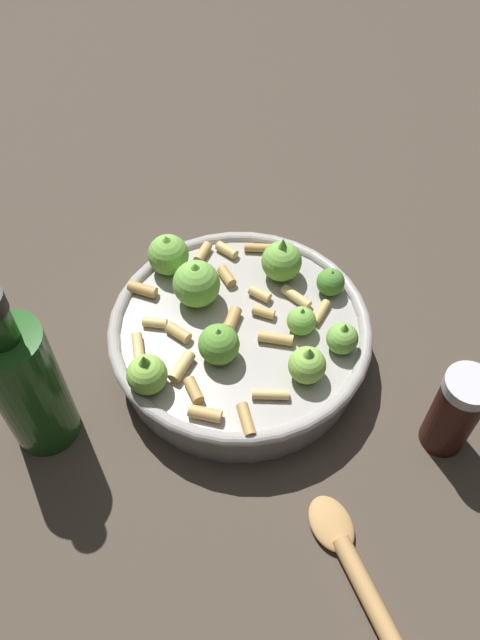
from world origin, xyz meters
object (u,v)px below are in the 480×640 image
cooking_pan (239,333)px  wooden_spoon (368,595)px  olive_oil_bottle (26,384)px  pepper_shaker (455,412)px

cooking_pan → wooden_spoon: cooking_pan is taller
wooden_spoon → olive_oil_bottle: bearing=90.5°
cooking_pan → olive_oil_bottle: bearing=144.5°
cooking_pan → pepper_shaker: bearing=-88.8°
olive_oil_bottle → wooden_spoon: olive_oil_bottle is taller
cooking_pan → olive_oil_bottle: olive_oil_bottle is taller
pepper_shaker → olive_oil_bottle: (-0.17, 0.34, 0.03)m
olive_oil_bottle → wooden_spoon: size_ratio=1.12×
olive_oil_bottle → cooking_pan: bearing=-35.5°
olive_oil_bottle → wooden_spoon: 0.33m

